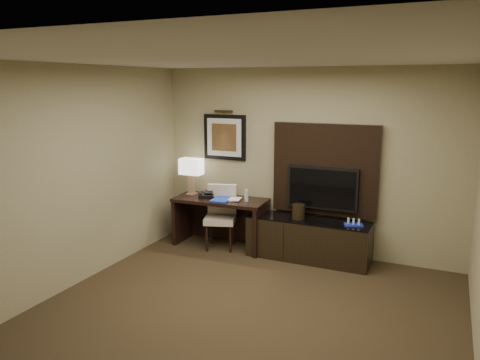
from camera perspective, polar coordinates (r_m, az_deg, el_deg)
The scene contains 19 objects.
floor at distance 5.07m, azimuth -0.80°, elevation -17.52°, with size 4.50×5.00×0.01m, color #322516.
ceiling at distance 4.43m, azimuth -0.90°, elevation 14.68°, with size 4.50×5.00×0.01m, color silver.
wall_back at distance 6.86m, azimuth 8.03°, elevation 2.21°, with size 4.50×0.01×2.70m, color #9B9269.
wall_front at distance 2.65m, azimuth -25.17°, elevation -14.46°, with size 4.50×0.01×2.70m, color #9B9269.
wall_left at distance 5.86m, azimuth -21.21°, elevation -0.11°, with size 0.01×5.00×2.70m, color #9B9269.
desk at distance 7.20m, azimuth -2.38°, elevation -5.19°, with size 1.41×0.60×0.75m, color black.
credenza at distance 6.75m, azimuth 8.31°, elevation -7.19°, with size 1.73×0.48×0.60m, color black.
tv_wall_panel at distance 6.74m, azimuth 10.32°, elevation 1.27°, with size 1.50×0.12×1.30m, color black.
tv at distance 6.70m, azimuth 10.03°, elevation -0.97°, with size 1.00×0.08×0.60m, color black.
artwork at distance 7.27m, azimuth -1.87°, elevation 5.23°, with size 0.70×0.04×0.70m, color black.
picture_light at distance 7.20m, azimuth -2.03°, elevation 8.36°, with size 0.04×0.04×0.30m, color #3D2D13.
desk_chair at distance 7.09m, azimuth -2.42°, elevation -4.74°, with size 0.44×0.51×0.93m, color beige, non-canonical shape.
table_lamp at distance 7.35m, azimuth -5.93°, elevation 0.22°, with size 0.32×0.18×0.52m, color tan, non-canonical shape.
desk_phone at distance 7.16m, azimuth -4.13°, elevation -1.72°, with size 0.22×0.20×0.11m, color black, non-canonical shape.
blue_folder at distance 7.00m, azimuth -2.24°, elevation -2.39°, with size 0.26×0.35×0.02m, color #1C3DB6.
book at distance 6.99m, azimuth -1.36°, elevation -1.49°, with size 0.18×0.02×0.24m, color #BAB192.
water_bottle at distance 6.91m, azimuth 0.79°, elevation -1.90°, with size 0.06×0.06×0.18m, color silver.
ice_bucket at distance 6.64m, azimuth 7.13°, elevation -3.84°, with size 0.19×0.19×0.21m, color black.
minibar_tray at distance 6.48m, azimuth 13.68°, elevation -5.05°, with size 0.24×0.14×0.09m, color #1B2FB2, non-canonical shape.
Camera 1 is at (1.88, -4.01, 2.47)m, focal length 35.00 mm.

